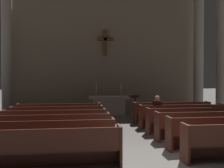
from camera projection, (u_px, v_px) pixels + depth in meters
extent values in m
plane|color=#66635E|center=(152.00, 164.00, 6.29)|extent=(80.00, 80.00, 0.00)
cube|color=#4C2319|center=(43.00, 150.00, 5.95)|extent=(3.40, 0.40, 0.05)
cube|color=#4C2319|center=(42.00, 141.00, 5.72)|extent=(3.40, 0.05, 0.50)
cube|color=#4C2319|center=(44.00, 158.00, 6.13)|extent=(3.40, 0.04, 0.40)
cube|color=#4C2319|center=(119.00, 146.00, 6.16)|extent=(0.06, 0.50, 0.95)
cube|color=#4C2319|center=(48.00, 139.00, 7.05)|extent=(3.40, 0.40, 0.05)
cube|color=#4C2319|center=(47.00, 130.00, 6.82)|extent=(3.40, 0.05, 0.50)
cube|color=#4C2319|center=(49.00, 146.00, 7.23)|extent=(3.40, 0.04, 0.40)
cube|color=#4C2319|center=(113.00, 135.00, 7.25)|extent=(0.06, 0.50, 0.95)
cube|color=#4C2319|center=(52.00, 131.00, 8.14)|extent=(3.40, 0.40, 0.05)
cube|color=#4C2319|center=(51.00, 123.00, 7.91)|extent=(3.40, 0.05, 0.50)
cube|color=#4C2319|center=(53.00, 137.00, 8.33)|extent=(3.40, 0.04, 0.40)
cube|color=#4C2319|center=(108.00, 128.00, 8.35)|extent=(0.06, 0.50, 0.95)
cube|color=#4C2319|center=(55.00, 124.00, 9.24)|extent=(3.40, 0.40, 0.05)
cube|color=#4C2319|center=(54.00, 117.00, 9.01)|extent=(3.40, 0.05, 0.50)
cube|color=#4C2319|center=(56.00, 130.00, 9.42)|extent=(3.40, 0.04, 0.40)
cube|color=#4C2319|center=(104.00, 122.00, 9.45)|extent=(0.06, 0.50, 0.95)
cube|color=#4C2319|center=(3.00, 124.00, 8.99)|extent=(0.06, 0.50, 0.95)
cube|color=#4C2319|center=(57.00, 119.00, 10.34)|extent=(3.40, 0.40, 0.05)
cube|color=#4C2319|center=(57.00, 113.00, 10.11)|extent=(3.40, 0.05, 0.50)
cube|color=#4C2319|center=(58.00, 124.00, 10.52)|extent=(3.40, 0.04, 0.40)
cube|color=#4C2319|center=(102.00, 117.00, 10.55)|extent=(0.06, 0.50, 0.95)
cube|color=#4C2319|center=(11.00, 119.00, 10.09)|extent=(0.06, 0.50, 0.95)
cube|color=#4C2319|center=(59.00, 115.00, 11.44)|extent=(3.40, 0.40, 0.05)
cube|color=#4C2319|center=(59.00, 110.00, 11.21)|extent=(3.40, 0.05, 0.50)
cube|color=#4C2319|center=(59.00, 120.00, 11.62)|extent=(3.40, 0.04, 0.40)
cube|color=#4C2319|center=(99.00, 113.00, 11.64)|extent=(0.06, 0.50, 0.95)
cube|color=#4C2319|center=(17.00, 115.00, 11.19)|extent=(0.06, 0.50, 0.95)
cube|color=#4C2319|center=(185.00, 143.00, 6.37)|extent=(0.06, 0.50, 0.95)
cube|color=#4C2319|center=(222.00, 140.00, 7.90)|extent=(3.40, 0.04, 0.40)
cube|color=#4C2319|center=(169.00, 134.00, 7.47)|extent=(0.06, 0.50, 0.95)
cube|color=#4C2319|center=(207.00, 127.00, 8.81)|extent=(3.40, 0.40, 0.05)
cube|color=#4C2319|center=(211.00, 119.00, 8.58)|extent=(3.40, 0.05, 0.50)
cube|color=#4C2319|center=(205.00, 132.00, 9.00)|extent=(3.40, 0.04, 0.40)
cube|color=#4C2319|center=(157.00, 126.00, 8.56)|extent=(0.06, 0.50, 0.95)
cube|color=#4C2319|center=(193.00, 121.00, 9.91)|extent=(3.40, 0.40, 0.05)
cube|color=#4C2319|center=(196.00, 115.00, 9.68)|extent=(3.40, 0.05, 0.50)
cube|color=#4C2319|center=(191.00, 126.00, 10.10)|extent=(3.40, 0.04, 0.40)
cube|color=#4C2319|center=(148.00, 121.00, 9.66)|extent=(0.06, 0.50, 0.95)
cube|color=#4C2319|center=(181.00, 117.00, 11.01)|extent=(3.40, 0.40, 0.05)
cube|color=#4C2319|center=(183.00, 111.00, 10.78)|extent=(3.40, 0.05, 0.50)
cube|color=#4C2319|center=(180.00, 121.00, 11.19)|extent=(3.40, 0.04, 0.40)
cube|color=#4C2319|center=(141.00, 116.00, 10.76)|extent=(0.06, 0.50, 0.95)
cube|color=#4C2319|center=(221.00, 115.00, 11.22)|extent=(0.06, 0.50, 0.95)
cube|color=#4C2319|center=(172.00, 113.00, 12.11)|extent=(3.40, 0.40, 0.05)
cube|color=#4C2319|center=(174.00, 108.00, 11.88)|extent=(3.40, 0.05, 0.50)
cube|color=#4C2319|center=(170.00, 118.00, 12.29)|extent=(3.40, 0.04, 0.40)
cube|color=#4C2319|center=(135.00, 113.00, 11.86)|extent=(0.06, 0.50, 0.95)
cube|color=#4C2319|center=(208.00, 112.00, 12.32)|extent=(0.06, 0.50, 0.95)
cube|color=#9E998E|center=(222.00, 116.00, 13.58)|extent=(0.83, 0.83, 0.20)
cylinder|color=#9E998E|center=(222.00, 50.00, 13.50)|extent=(0.59, 0.59, 6.89)
cube|color=#9E998E|center=(8.00, 113.00, 14.72)|extent=(0.83, 0.83, 0.20)
cylinder|color=#9E998E|center=(7.00, 52.00, 14.64)|extent=(0.59, 0.59, 6.89)
cube|color=#9E998E|center=(198.00, 109.00, 16.20)|extent=(0.83, 0.83, 0.20)
cylinder|color=#9E998E|center=(199.00, 55.00, 16.12)|extent=(0.59, 0.59, 6.89)
cube|color=#A8A399|center=(109.00, 106.00, 14.81)|extent=(1.76, 0.72, 0.88)
cube|color=#A8A399|center=(109.00, 97.00, 14.80)|extent=(2.20, 0.90, 0.12)
cube|color=silver|center=(109.00, 96.00, 14.79)|extent=(2.09, 0.86, 0.01)
cylinder|color=#B79338|center=(96.00, 96.00, 14.70)|extent=(0.16, 0.16, 0.02)
cylinder|color=#B79338|center=(96.00, 93.00, 14.70)|extent=(0.07, 0.07, 0.36)
cylinder|color=silver|center=(96.00, 87.00, 14.69)|extent=(0.04, 0.04, 0.30)
cylinder|color=#B79338|center=(121.00, 96.00, 14.89)|extent=(0.16, 0.16, 0.02)
cylinder|color=#B79338|center=(121.00, 93.00, 14.88)|extent=(0.07, 0.07, 0.36)
cylinder|color=silver|center=(121.00, 87.00, 14.87)|extent=(0.04, 0.04, 0.30)
cube|color=gray|center=(105.00, 49.00, 16.68)|extent=(12.10, 0.25, 7.63)
cube|color=brown|center=(105.00, 43.00, 16.45)|extent=(0.19, 0.19, 1.59)
cube|color=brown|center=(105.00, 39.00, 16.45)|extent=(1.02, 0.19, 0.19)
cylinder|color=#4C2319|center=(135.00, 117.00, 13.79)|extent=(0.36, 0.36, 0.04)
cylinder|color=#4C2319|center=(135.00, 107.00, 13.78)|extent=(0.10, 0.10, 1.05)
cube|color=#4C2319|center=(135.00, 96.00, 13.77)|extent=(0.44, 0.31, 0.15)
cube|color=#26262B|center=(155.00, 121.00, 11.05)|extent=(0.24, 0.14, 0.45)
cube|color=#26262B|center=(156.00, 115.00, 10.92)|extent=(0.28, 0.36, 0.12)
cube|color=#381919|center=(157.00, 107.00, 10.78)|extent=(0.32, 0.20, 0.54)
sphere|color=beige|center=(157.00, 98.00, 10.77)|extent=(0.20, 0.20, 0.20)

